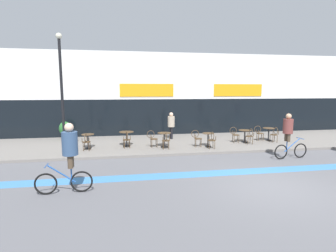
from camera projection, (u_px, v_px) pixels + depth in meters
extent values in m
plane|color=#5B5B60|center=(274.00, 187.00, 8.50)|extent=(120.00, 120.00, 0.00)
cube|color=slate|center=(205.00, 142.00, 15.58)|extent=(40.00, 5.50, 0.12)
cube|color=silver|center=(187.00, 94.00, 19.84)|extent=(40.00, 4.00, 5.61)
cube|color=black|center=(193.00, 116.00, 18.12)|extent=(38.80, 0.10, 2.40)
cube|color=white|center=(194.00, 90.00, 17.89)|extent=(39.20, 0.14, 1.20)
cube|color=orange|center=(147.00, 90.00, 17.29)|extent=(3.55, 0.08, 0.84)
cube|color=orange|center=(238.00, 90.00, 18.36)|extent=(3.55, 0.08, 0.84)
cube|color=#3D7AB7|center=(249.00, 171.00, 10.16)|extent=(36.00, 0.70, 0.01)
cylinder|color=black|center=(88.00, 148.00, 13.68)|extent=(0.36, 0.36, 0.02)
cylinder|color=black|center=(88.00, 141.00, 13.63)|extent=(0.07, 0.07, 0.71)
cylinder|color=#4C3823|center=(88.00, 134.00, 13.58)|extent=(0.65, 0.65, 0.02)
cylinder|color=black|center=(127.00, 146.00, 14.26)|extent=(0.43, 0.43, 0.02)
cylinder|color=black|center=(127.00, 139.00, 14.21)|extent=(0.07, 0.07, 0.75)
cylinder|color=#4C3823|center=(126.00, 132.00, 14.15)|extent=(0.78, 0.78, 0.02)
cylinder|color=black|center=(164.00, 146.00, 14.03)|extent=(0.40, 0.40, 0.02)
cylinder|color=black|center=(164.00, 140.00, 13.98)|extent=(0.07, 0.07, 0.73)
cylinder|color=#4C3823|center=(164.00, 133.00, 13.93)|extent=(0.72, 0.72, 0.02)
cylinder|color=black|center=(208.00, 146.00, 14.12)|extent=(0.34, 0.34, 0.02)
cylinder|color=black|center=(208.00, 140.00, 14.07)|extent=(0.07, 0.07, 0.70)
cylinder|color=#4C3823|center=(208.00, 133.00, 14.02)|extent=(0.62, 0.62, 0.02)
cylinder|color=black|center=(244.00, 142.00, 15.29)|extent=(0.40, 0.40, 0.02)
cylinder|color=black|center=(245.00, 136.00, 15.24)|extent=(0.07, 0.07, 0.68)
cylinder|color=#4C3823|center=(245.00, 130.00, 15.19)|extent=(0.73, 0.73, 0.02)
cylinder|color=black|center=(268.00, 140.00, 15.80)|extent=(0.39, 0.39, 0.02)
cylinder|color=black|center=(269.00, 134.00, 15.75)|extent=(0.07, 0.07, 0.73)
cylinder|color=#4C3823|center=(269.00, 128.00, 15.70)|extent=(0.71, 0.71, 0.02)
cylinder|color=#4C3823|center=(87.00, 142.00, 13.09)|extent=(0.44, 0.44, 0.03)
cylinder|color=#4C3823|center=(85.00, 146.00, 13.24)|extent=(0.03, 0.03, 0.42)
cylinder|color=#4C3823|center=(90.00, 146.00, 13.27)|extent=(0.03, 0.03, 0.42)
cylinder|color=#4C3823|center=(83.00, 147.00, 12.97)|extent=(0.03, 0.03, 0.42)
cylinder|color=#4C3823|center=(89.00, 147.00, 12.99)|extent=(0.03, 0.03, 0.42)
torus|color=#4C3823|center=(85.00, 137.00, 12.88)|extent=(0.07, 0.41, 0.41)
cylinder|color=#4C3823|center=(82.00, 140.00, 12.89)|extent=(0.03, 0.03, 0.23)
cylinder|color=#4C3823|center=(89.00, 140.00, 12.91)|extent=(0.03, 0.03, 0.23)
cylinder|color=#4C3823|center=(127.00, 140.00, 13.66)|extent=(0.45, 0.45, 0.03)
cylinder|color=#4C3823|center=(124.00, 144.00, 13.79)|extent=(0.03, 0.03, 0.42)
cylinder|color=#4C3823|center=(129.00, 143.00, 13.87)|extent=(0.03, 0.03, 0.42)
cylinder|color=#4C3823|center=(124.00, 145.00, 13.52)|extent=(0.03, 0.03, 0.42)
cylinder|color=#4C3823|center=(130.00, 144.00, 13.60)|extent=(0.03, 0.03, 0.42)
torus|color=#4C3823|center=(127.00, 135.00, 13.47)|extent=(0.08, 0.41, 0.41)
cylinder|color=#4C3823|center=(124.00, 138.00, 13.43)|extent=(0.03, 0.03, 0.23)
cylinder|color=#4C3823|center=(130.00, 138.00, 13.53)|extent=(0.03, 0.03, 0.23)
cylinder|color=#4C3823|center=(166.00, 141.00, 13.43)|extent=(0.41, 0.41, 0.03)
cylinder|color=#4C3823|center=(163.00, 144.00, 13.58)|extent=(0.03, 0.03, 0.42)
cylinder|color=#4C3823|center=(168.00, 144.00, 13.62)|extent=(0.03, 0.03, 0.42)
cylinder|color=#4C3823|center=(163.00, 146.00, 13.31)|extent=(0.03, 0.03, 0.42)
cylinder|color=#4C3823|center=(169.00, 145.00, 13.35)|extent=(0.03, 0.03, 0.42)
torus|color=#4C3823|center=(166.00, 136.00, 13.23)|extent=(0.04, 0.41, 0.41)
cylinder|color=#4C3823|center=(163.00, 139.00, 13.22)|extent=(0.03, 0.03, 0.23)
cylinder|color=#4C3823|center=(170.00, 139.00, 13.27)|extent=(0.03, 0.03, 0.23)
cylinder|color=#4C3823|center=(154.00, 139.00, 13.88)|extent=(0.43, 0.43, 0.03)
cylinder|color=#4C3823|center=(156.00, 142.00, 14.08)|extent=(0.03, 0.03, 0.42)
cylinder|color=#4C3823|center=(157.00, 144.00, 13.81)|extent=(0.03, 0.03, 0.42)
cylinder|color=#4C3823|center=(151.00, 143.00, 14.01)|extent=(0.03, 0.03, 0.42)
cylinder|color=#4C3823|center=(152.00, 144.00, 13.74)|extent=(0.03, 0.03, 0.42)
torus|color=#4C3823|center=(151.00, 134.00, 13.80)|extent=(0.41, 0.06, 0.41)
cylinder|color=#4C3823|center=(150.00, 136.00, 13.98)|extent=(0.03, 0.03, 0.23)
cylinder|color=#4C3823|center=(151.00, 137.00, 13.66)|extent=(0.03, 0.03, 0.23)
cylinder|color=#4C3823|center=(211.00, 140.00, 13.52)|extent=(0.40, 0.40, 0.03)
cylinder|color=#4C3823|center=(208.00, 144.00, 13.67)|extent=(0.03, 0.03, 0.42)
cylinder|color=#4C3823|center=(213.00, 144.00, 13.71)|extent=(0.03, 0.03, 0.42)
cylinder|color=#4C3823|center=(210.00, 145.00, 13.40)|extent=(0.03, 0.03, 0.42)
cylinder|color=#4C3823|center=(215.00, 145.00, 13.44)|extent=(0.03, 0.03, 0.42)
torus|color=#4C3823|center=(213.00, 136.00, 13.32)|extent=(0.03, 0.41, 0.41)
cylinder|color=#4C3823|center=(209.00, 139.00, 13.31)|extent=(0.03, 0.03, 0.23)
cylinder|color=#4C3823|center=(216.00, 138.00, 13.37)|extent=(0.03, 0.03, 0.23)
cylinder|color=#4C3823|center=(198.00, 139.00, 13.97)|extent=(0.44, 0.44, 0.03)
cylinder|color=#4C3823|center=(200.00, 142.00, 14.15)|extent=(0.03, 0.03, 0.42)
cylinder|color=#4C3823|center=(201.00, 143.00, 13.87)|extent=(0.03, 0.03, 0.42)
cylinder|color=#4C3823|center=(195.00, 142.00, 14.13)|extent=(0.03, 0.03, 0.42)
cylinder|color=#4C3823|center=(196.00, 143.00, 13.85)|extent=(0.03, 0.03, 0.42)
torus|color=#4C3823|center=(195.00, 134.00, 13.92)|extent=(0.41, 0.07, 0.41)
cylinder|color=#4C3823|center=(195.00, 136.00, 14.11)|extent=(0.03, 0.03, 0.23)
cylinder|color=#4C3823|center=(196.00, 137.00, 13.77)|extent=(0.03, 0.03, 0.23)
cylinder|color=#4C3823|center=(249.00, 136.00, 14.69)|extent=(0.41, 0.41, 0.03)
cylinder|color=#4C3823|center=(246.00, 140.00, 14.83)|extent=(0.03, 0.03, 0.42)
cylinder|color=#4C3823|center=(250.00, 140.00, 14.89)|extent=(0.03, 0.03, 0.42)
cylinder|color=#4C3823|center=(248.00, 141.00, 14.56)|extent=(0.03, 0.03, 0.42)
cylinder|color=#4C3823|center=(253.00, 141.00, 14.61)|extent=(0.03, 0.03, 0.42)
torus|color=#4C3823|center=(251.00, 132.00, 14.49)|extent=(0.04, 0.41, 0.41)
cylinder|color=#4C3823|center=(248.00, 135.00, 14.48)|extent=(0.03, 0.03, 0.23)
cylinder|color=#4C3823|center=(254.00, 134.00, 14.54)|extent=(0.03, 0.03, 0.23)
cylinder|color=#4C3823|center=(236.00, 135.00, 15.14)|extent=(0.44, 0.44, 0.03)
cylinder|color=#4C3823|center=(237.00, 138.00, 15.31)|extent=(0.03, 0.03, 0.42)
cylinder|color=#4C3823|center=(239.00, 139.00, 15.04)|extent=(0.03, 0.03, 0.42)
cylinder|color=#4C3823|center=(233.00, 138.00, 15.30)|extent=(0.03, 0.03, 0.42)
cylinder|color=#4C3823|center=(234.00, 139.00, 15.02)|extent=(0.03, 0.03, 0.42)
torus|color=#4C3823|center=(233.00, 130.00, 15.09)|extent=(0.41, 0.08, 0.41)
cylinder|color=#4C3823|center=(232.00, 132.00, 15.28)|extent=(0.03, 0.03, 0.23)
cylinder|color=#4C3823|center=(234.00, 133.00, 14.94)|extent=(0.03, 0.03, 0.23)
cylinder|color=#4C3823|center=(274.00, 135.00, 15.20)|extent=(0.41, 0.41, 0.03)
cylinder|color=#4C3823|center=(270.00, 138.00, 15.34)|extent=(0.03, 0.03, 0.42)
cylinder|color=#4C3823|center=(274.00, 138.00, 15.40)|extent=(0.03, 0.03, 0.42)
cylinder|color=#4C3823|center=(273.00, 139.00, 15.07)|extent=(0.03, 0.03, 0.42)
cylinder|color=#4C3823|center=(277.00, 139.00, 15.13)|extent=(0.03, 0.03, 0.42)
torus|color=#4C3823|center=(276.00, 131.00, 15.00)|extent=(0.04, 0.41, 0.41)
cylinder|color=#4C3823|center=(273.00, 133.00, 14.99)|extent=(0.03, 0.03, 0.23)
cylinder|color=#4C3823|center=(278.00, 133.00, 15.05)|extent=(0.03, 0.03, 0.23)
cylinder|color=#4C3823|center=(260.00, 133.00, 15.65)|extent=(0.45, 0.45, 0.03)
cylinder|color=#4C3823|center=(261.00, 137.00, 15.82)|extent=(0.03, 0.03, 0.42)
cylinder|color=#4C3823|center=(263.00, 138.00, 15.54)|extent=(0.03, 0.03, 0.42)
cylinder|color=#4C3823|center=(257.00, 137.00, 15.82)|extent=(0.03, 0.03, 0.42)
cylinder|color=#4C3823|center=(259.00, 138.00, 15.54)|extent=(0.03, 0.03, 0.42)
torus|color=#4C3823|center=(258.00, 129.00, 15.61)|extent=(0.41, 0.09, 0.41)
cylinder|color=#4C3823|center=(256.00, 131.00, 15.80)|extent=(0.03, 0.03, 0.23)
cylinder|color=#4C3823|center=(259.00, 132.00, 15.46)|extent=(0.03, 0.03, 0.23)
cylinder|color=brown|center=(66.00, 136.00, 16.03)|extent=(0.45, 0.45, 0.38)
ellipsoid|color=#28662D|center=(65.00, 129.00, 15.96)|extent=(0.72, 0.72, 0.86)
cylinder|color=black|center=(62.00, 99.00, 11.59)|extent=(0.12, 0.12, 5.23)
sphere|color=beige|center=(59.00, 36.00, 11.22)|extent=(0.26, 0.26, 0.26)
torus|color=black|center=(46.00, 184.00, 7.85)|extent=(0.67, 0.08, 0.67)
torus|color=black|center=(82.00, 182.00, 8.06)|extent=(0.67, 0.08, 0.67)
cylinder|color=#23519E|center=(62.00, 174.00, 7.91)|extent=(0.80, 0.07, 0.60)
cylinder|color=#23519E|center=(71.00, 175.00, 7.97)|extent=(0.04, 0.04, 0.47)
cylinder|color=#23519E|center=(46.00, 166.00, 7.79)|extent=(0.04, 0.48, 0.03)
cylinder|color=#4C3D2D|center=(70.00, 162.00, 7.83)|extent=(0.16, 0.16, 0.39)
cylinder|color=#4C3D2D|center=(71.00, 160.00, 8.00)|extent=(0.16, 0.16, 0.39)
cylinder|color=#334C70|center=(70.00, 143.00, 7.84)|extent=(0.48, 0.48, 0.71)
sphere|color=beige|center=(69.00, 127.00, 7.77)|extent=(0.27, 0.27, 0.27)
torus|color=black|center=(300.00, 151.00, 12.16)|extent=(0.68, 0.12, 0.68)
torus|color=black|center=(281.00, 152.00, 11.89)|extent=(0.68, 0.12, 0.68)
cylinder|color=#23519E|center=(292.00, 145.00, 12.00)|extent=(0.82, 0.12, 0.61)
cylinder|color=#23519E|center=(287.00, 146.00, 11.93)|extent=(0.04, 0.04, 0.48)
cylinder|color=#23519E|center=(300.00, 138.00, 12.07)|extent=(0.07, 0.48, 0.03)
cylinder|color=#4C3D2D|center=(286.00, 137.00, 11.96)|extent=(0.16, 0.16, 0.36)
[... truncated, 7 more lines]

